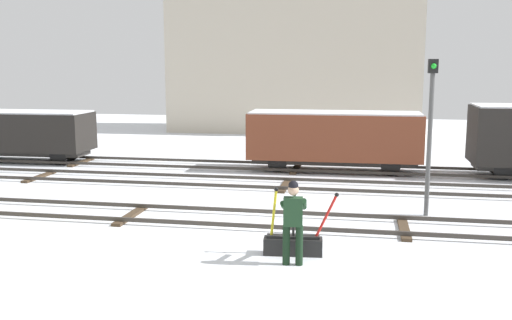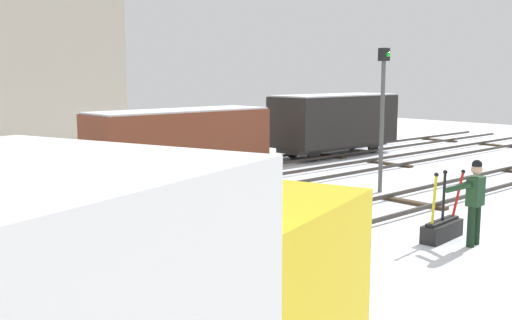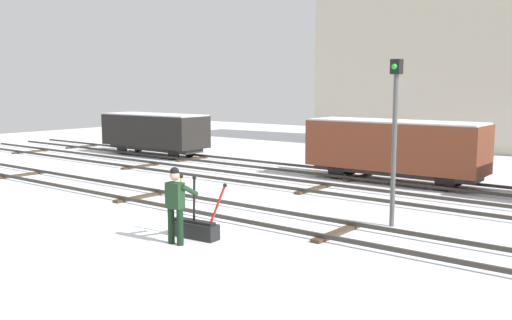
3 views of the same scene
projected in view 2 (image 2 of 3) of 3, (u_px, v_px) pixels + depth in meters
ground_plane at (324, 227)px, 13.07m from camera, size 60.00×60.00×0.00m
track_main_line at (324, 223)px, 13.06m from camera, size 44.00×1.94×0.18m
track_siding_near at (204, 193)px, 16.36m from camera, size 44.00×1.94×0.18m
track_siding_far at (144, 178)px, 18.67m from camera, size 44.00×1.94×0.18m
switch_lever_frame at (442, 228)px, 12.07m from camera, size 1.57×0.46×1.45m
rail_worker at (474, 197)px, 11.55m from camera, size 0.57×0.66×1.73m
signal_post at (383, 106)px, 16.63m from camera, size 0.24×0.32×4.13m
freight_car_near_switch at (335, 121)px, 24.61m from camera, size 5.93×2.19×2.58m
freight_car_far_end at (181, 138)px, 19.45m from camera, size 6.39×2.00×2.25m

